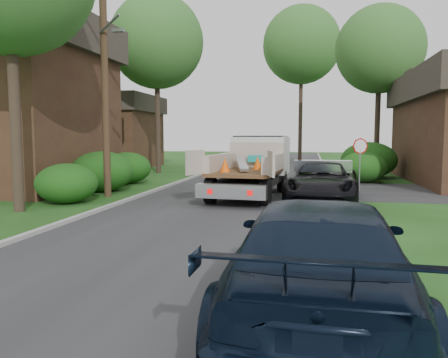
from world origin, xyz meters
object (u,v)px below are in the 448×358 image
black_pickup (322,182)px  navy_suv (320,259)px  house_left_far (110,130)px  tree_center_far (302,45)px  flatbed_truck (256,162)px  house_left_near (1,101)px  tree_left_back (35,33)px  tree_left_far (157,42)px  utility_pole (105,73)px  tree_right_far (380,50)px  stop_sign (360,153)px

black_pickup → navy_suv: size_ratio=0.97×
house_left_far → tree_center_far: bearing=27.3°
tree_center_far → flatbed_truck: 24.82m
navy_suv → flatbed_truck: bearing=-77.5°
house_left_near → tree_left_back: tree_left_back is taller
tree_left_far → black_pickup: tree_left_far is taller
black_pickup → tree_left_back: bearing=160.3°
utility_pole → tree_right_far: bearing=49.2°
tree_left_back → navy_suv: tree_left_back is taller
house_left_far → navy_suv: (16.55, -28.00, -2.20)m
house_left_near → house_left_far: bearing=95.7°
tree_right_far → house_left_far: bearing=174.6°
tree_left_far → tree_left_back: size_ratio=1.02×
tree_left_far → tree_center_far: bearing=53.8°
house_left_far → navy_suv: bearing=-59.4°
tree_right_far → tree_center_far: bearing=118.8°
stop_sign → tree_center_far: bearing=98.7°
tree_left_far → tree_right_far: bearing=11.3°
flatbed_truck → house_left_near: bearing=-174.6°
tree_center_far → flatbed_truck: size_ratio=2.08×
house_left_near → tree_right_far: 23.81m
house_left_near → black_pickup: size_ratio=1.72×
tree_left_back → house_left_far: bearing=86.8°
house_left_near → flatbed_truck: house_left_near is taller
utility_pole → house_left_near: utility_pole is taller
house_left_near → stop_sign: bearing=6.6°
utility_pole → tree_left_back: 12.30m
stop_sign → tree_center_far: tree_center_far is taller
house_left_far → tree_right_far: bearing=-5.4°
flatbed_truck → stop_sign: bearing=26.5°
stop_sign → house_left_far: house_left_far is taller
house_left_near → tree_left_back: (-2.00, 6.00, 4.70)m
utility_pole → tree_left_back: size_ratio=0.83×
utility_pole → house_left_far: (-8.02, 17.02, -2.12)m
house_left_far → tree_left_far: bearing=-39.8°
tree_left_back → tree_center_far: (16.00, 17.00, 2.00)m
navy_suv → tree_left_far: bearing=-63.7°
house_left_near → tree_right_far: (19.50, 13.00, 4.20)m
tree_left_far → black_pickup: bearing=-47.3°
black_pickup → flatbed_truck: bearing=150.1°
utility_pole → flatbed_truck: 7.43m
tree_left_far → tree_left_back: (-6.50, -4.00, -0.00)m
tree_left_far → tree_center_far: tree_center_far is taller
tree_left_far → flatbed_truck: 14.81m
tree_left_far → tree_center_far: 16.22m
navy_suv → tree_left_back: bearing=-46.4°
stop_sign → navy_suv: size_ratio=0.42×
tree_left_back → flatbed_truck: 17.41m
utility_pole → black_pickup: size_ratio=1.77×
tree_left_back → navy_suv: bearing=-48.1°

